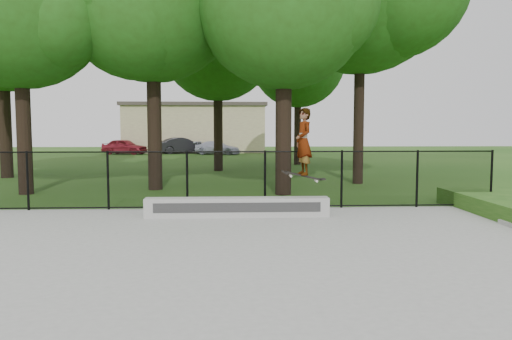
{
  "coord_description": "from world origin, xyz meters",
  "views": [
    {
      "loc": [
        1.12,
        -6.86,
        2.14
      ],
      "look_at": [
        1.68,
        4.2,
        1.2
      ],
      "focal_mm": 35.0,
      "sensor_mm": 36.0,
      "label": 1
    }
  ],
  "objects_px": {
    "grind_ledge": "(237,207)",
    "car_b": "(182,145)",
    "car_a": "(125,147)",
    "skater_airborne": "(304,143)",
    "car_c": "(217,148)"
  },
  "relations": [
    {
      "from": "car_b",
      "to": "skater_airborne",
      "type": "distance_m",
      "value": 30.86
    },
    {
      "from": "car_b",
      "to": "grind_ledge",
      "type": "bearing_deg",
      "value": 167.57
    },
    {
      "from": "car_b",
      "to": "car_c",
      "type": "relative_size",
      "value": 1.08
    },
    {
      "from": "skater_airborne",
      "to": "car_c",
      "type": "bearing_deg",
      "value": 95.48
    },
    {
      "from": "grind_ledge",
      "to": "skater_airborne",
      "type": "bearing_deg",
      "value": -4.19
    },
    {
      "from": "car_b",
      "to": "car_c",
      "type": "xyz_separation_m",
      "value": [
        2.96,
        -1.62,
        -0.13
      ]
    },
    {
      "from": "car_c",
      "to": "skater_airborne",
      "type": "xyz_separation_m",
      "value": [
        2.75,
        -28.68,
        1.25
      ]
    },
    {
      "from": "car_a",
      "to": "skater_airborne",
      "type": "relative_size",
      "value": 2.11
    },
    {
      "from": "car_a",
      "to": "skater_airborne",
      "type": "height_order",
      "value": "skater_airborne"
    },
    {
      "from": "grind_ledge",
      "to": "car_b",
      "type": "bearing_deg",
      "value": 97.88
    },
    {
      "from": "grind_ledge",
      "to": "skater_airborne",
      "type": "xyz_separation_m",
      "value": [
        1.53,
        -0.11,
        1.5
      ]
    },
    {
      "from": "car_a",
      "to": "car_c",
      "type": "height_order",
      "value": "car_a"
    },
    {
      "from": "car_b",
      "to": "car_c",
      "type": "bearing_deg",
      "value": -139.05
    },
    {
      "from": "grind_ledge",
      "to": "car_b",
      "type": "height_order",
      "value": "car_b"
    },
    {
      "from": "car_c",
      "to": "car_a",
      "type": "bearing_deg",
      "value": 104.25
    }
  ]
}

